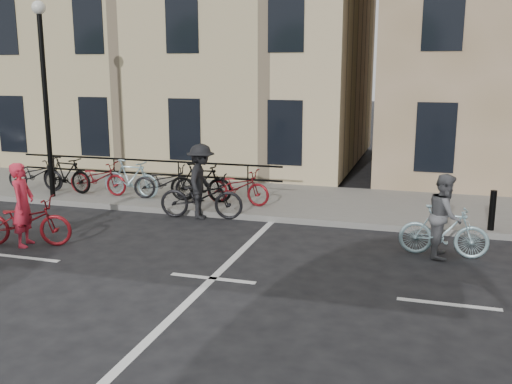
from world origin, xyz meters
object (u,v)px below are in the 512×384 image
(lamp_post, at_px, (44,76))
(cyclist_pink, at_px, (24,217))
(cyclist_dark, at_px, (201,189))
(cyclist_grey, at_px, (444,224))

(lamp_post, distance_m, cyclist_pink, 5.09)
(lamp_post, bearing_deg, cyclist_dark, -6.05)
(cyclist_grey, bearing_deg, cyclist_dark, 77.69)
(cyclist_dark, bearing_deg, lamp_post, 75.74)
(cyclist_grey, distance_m, cyclist_dark, 5.90)
(cyclist_pink, distance_m, cyclist_grey, 8.63)
(lamp_post, height_order, cyclist_pink, lamp_post)
(cyclist_pink, bearing_deg, lamp_post, 12.78)
(cyclist_pink, distance_m, cyclist_dark, 4.19)
(cyclist_pink, xyz_separation_m, cyclist_grey, (8.45, 1.78, 0.06))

